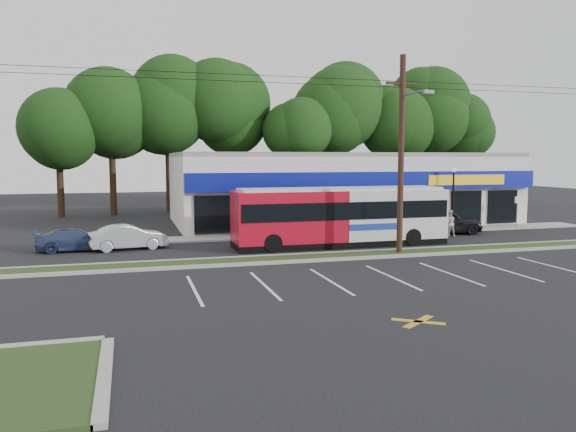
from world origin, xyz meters
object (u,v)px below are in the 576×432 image
(lamp_post, at_px, (453,191))
(pedestrian_a, at_px, (355,225))
(car_dark, at_px, (443,221))
(pedestrian_b, at_px, (449,223))
(metrobus, at_px, (341,215))
(sign_post, at_px, (517,206))
(car_silver, at_px, (128,237))
(utility_pole, at_px, (399,148))
(car_blue, at_px, (75,240))

(lamp_post, distance_m, pedestrian_a, 9.00)
(car_dark, height_order, pedestrian_b, pedestrian_b)
(lamp_post, relative_size, metrobus, 0.35)
(sign_post, distance_m, car_silver, 26.44)
(sign_post, distance_m, pedestrian_a, 13.64)
(utility_pole, xyz_separation_m, pedestrian_b, (6.17, 5.07, -4.57))
(sign_post, relative_size, pedestrian_b, 1.32)
(car_silver, bearing_deg, utility_pole, -122.42)
(utility_pole, height_order, car_blue, utility_pole)
(utility_pole, bearing_deg, car_dark, 44.31)
(utility_pole, height_order, lamp_post, utility_pole)
(sign_post, relative_size, car_dark, 0.45)
(pedestrian_a, bearing_deg, sign_post, 151.48)
(metrobus, relative_size, car_silver, 3.00)
(metrobus, distance_m, car_silver, 11.71)
(pedestrian_a, relative_size, pedestrian_b, 1.13)
(car_silver, bearing_deg, pedestrian_b, -101.05)
(utility_pole, bearing_deg, pedestrian_b, 39.44)
(car_dark, bearing_deg, lamp_post, -38.27)
(sign_post, bearing_deg, car_silver, -175.22)
(car_silver, distance_m, pedestrian_b, 19.34)
(car_dark, xyz_separation_m, pedestrian_b, (-0.37, -1.31, 0.00))
(car_blue, height_order, pedestrian_a, pedestrian_a)
(lamp_post, distance_m, metrobus, 10.77)
(car_dark, height_order, car_blue, car_dark)
(lamp_post, distance_m, car_dark, 2.87)
(car_silver, xyz_separation_m, car_blue, (-2.70, 0.32, -0.08))
(lamp_post, relative_size, sign_post, 1.91)
(utility_pole, xyz_separation_m, metrobus, (-1.66, 3.57, -3.68))
(pedestrian_a, bearing_deg, car_dark, 151.56)
(car_dark, bearing_deg, metrobus, 118.18)
(sign_post, height_order, car_dark, sign_post)
(sign_post, xyz_separation_m, car_dark, (-6.63, -1.27, -0.71))
(car_dark, bearing_deg, car_blue, 100.84)
(pedestrian_b, bearing_deg, sign_post, -149.77)
(lamp_post, bearing_deg, metrobus, -156.37)
(lamp_post, bearing_deg, car_blue, -174.99)
(car_silver, height_order, car_blue, car_silver)
(lamp_post, xyz_separation_m, car_blue, (-24.03, -2.10, -2.08))
(car_blue, relative_size, pedestrian_a, 2.12)
(car_blue, height_order, pedestrian_b, pedestrian_b)
(car_dark, bearing_deg, pedestrian_b, 173.53)
(lamp_post, height_order, metrobus, lamp_post)
(sign_post, relative_size, pedestrian_a, 1.16)
(car_silver, distance_m, car_blue, 2.72)
(sign_post, relative_size, metrobus, 0.18)
(metrobus, bearing_deg, lamp_post, 23.39)
(metrobus, distance_m, pedestrian_b, 8.02)
(lamp_post, distance_m, car_silver, 21.57)
(utility_pole, relative_size, sign_post, 22.47)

